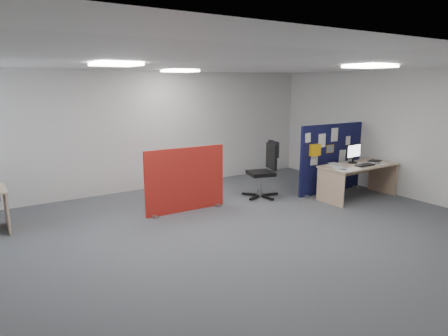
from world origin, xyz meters
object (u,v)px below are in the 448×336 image
red_divider (186,180)px  office_chair (266,166)px  main_desk (357,172)px  navy_divider (331,158)px  monitor_main (353,152)px

red_divider → office_chair: 1.92m
main_desk → navy_divider: bearing=100.8°
monitor_main → office_chair: (-1.63, 0.96, -0.28)m
main_desk → monitor_main: 0.43m
office_chair → navy_divider: bearing=-2.4°
navy_divider → red_divider: 3.44m
monitor_main → office_chair: 1.91m
main_desk → office_chair: size_ratio=1.46×
main_desk → red_divider: 3.70m
navy_divider → red_divider: bearing=171.4°
monitor_main → red_divider: (-3.55, 1.00, -0.35)m
navy_divider → main_desk: navy_divider is taller
main_desk → red_divider: bearing=162.0°
monitor_main → office_chair: size_ratio=0.40×
office_chair → red_divider: bearing=-166.2°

